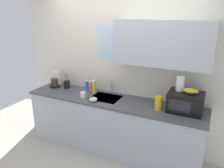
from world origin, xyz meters
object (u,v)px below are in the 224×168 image
Objects in this scene: coffee_maker at (56,81)px; microwave at (185,102)px; mug_white at (83,95)px; small_bowl at (93,99)px; utensil_crock at (67,84)px; dish_soap_bottle_pink at (91,86)px; paper_towel_roll at (180,83)px; dish_soap_bottle_yellow at (94,86)px; banana_bunch at (191,91)px; dish_soap_bottle_blue at (87,85)px; cereal_canister at (159,103)px.

microwave is at bearing -1.52° from coffee_maker.
mug_white reaches higher than small_bowl.
coffee_maker is at bearing -177.15° from utensil_crock.
dish_soap_bottle_pink is at bearing 175.40° from microwave.
paper_towel_roll reaches higher than microwave.
paper_towel_roll is 0.91× the size of dish_soap_bottle_yellow.
banana_bunch reaches higher than dish_soap_bottle_pink.
banana_bunch is 0.91× the size of paper_towel_roll.
dish_soap_bottle_blue is (-1.56, 0.10, -0.29)m from paper_towel_roll.
dish_soap_bottle_yellow is 1.20× the size of dish_soap_bottle_pink.
dish_soap_bottle_pink is 0.47m from utensil_crock.
banana_bunch is 2.11× the size of mug_white.
microwave is at bearing -178.23° from banana_bunch.
mug_white is 0.57m from utensil_crock.
paper_towel_roll is at bearing -1.68° from dish_soap_bottle_yellow.
dish_soap_bottle_blue and cereal_canister have the same top height.
dish_soap_bottle_pink is at bearing 97.82° from mug_white.
dish_soap_bottle_yellow is at bearing 2.37° from coffee_maker.
dish_soap_bottle_pink reaches higher than mug_white.
microwave reaches higher than dish_soap_bottle_yellow.
mug_white is 0.73× the size of small_bowl.
mug_white is at bearing -175.64° from cereal_canister.
banana_bunch reaches higher than dish_soap_bottle_yellow.
cereal_canister is (1.32, -0.25, 0.01)m from dish_soap_bottle_blue.
microwave is 2.26m from coffee_maker.
microwave is 1.90× the size of dish_soap_bottle_yellow.
dish_soap_bottle_blue is at bearing 175.09° from banana_bunch.
dish_soap_bottle_yellow is 0.86× the size of utensil_crock.
dish_soap_bottle_blue is at bearing 166.69° from dish_soap_bottle_pink.
coffee_maker is 1.39× the size of dish_soap_bottle_pink.
microwave is 1.48m from dish_soap_bottle_yellow.
utensil_crock is (0.23, 0.01, -0.03)m from coffee_maker.
dish_soap_bottle_blue is 1.50× the size of small_bowl.
dish_soap_bottle_yellow reaches higher than cereal_canister.
dish_soap_bottle_yellow is 0.55m from utensil_crock.
dish_soap_bottle_yellow reaches higher than mug_white.
utensil_crock is at bearing -173.32° from dish_soap_bottle_pink.
mug_white is at bearing -67.71° from dish_soap_bottle_blue.
paper_towel_roll reaches higher than small_bowl.
banana_bunch is 2.32m from coffee_maker.
dish_soap_bottle_yellow is 1.16m from cereal_canister.
banana_bunch is at bearing -4.40° from dish_soap_bottle_pink.
dish_soap_bottle_pink is 0.10m from dish_soap_bottle_blue.
microwave is at bearing 10.83° from small_bowl.
microwave is at bearing -5.11° from dish_soap_bottle_blue.
cereal_canister reaches higher than mug_white.
paper_towel_roll reaches higher than utensil_crock.
coffee_maker reaches higher than small_bowl.
small_bowl is (0.96, -0.31, -0.07)m from coffee_maker.
coffee_maker is at bearing -174.58° from dish_soap_bottle_pink.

